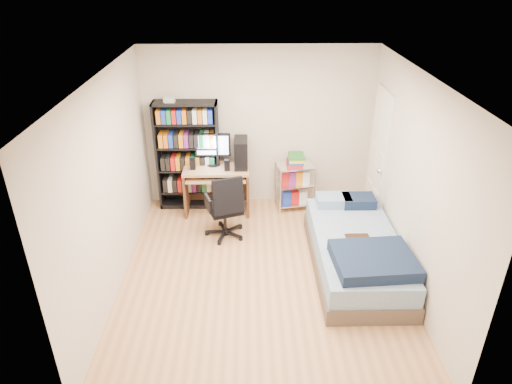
{
  "coord_description": "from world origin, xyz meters",
  "views": [
    {
      "loc": [
        -0.16,
        -4.7,
        3.6
      ],
      "look_at": [
        -0.07,
        0.4,
        0.96
      ],
      "focal_mm": 32.0,
      "sensor_mm": 36.0,
      "label": 1
    }
  ],
  "objects_px": {
    "media_shelf": "(188,155)",
    "bed": "(356,251)",
    "office_chair": "(226,217)",
    "computer_desk": "(223,170)"
  },
  "relations": [
    {
      "from": "computer_desk",
      "to": "office_chair",
      "type": "xyz_separation_m",
      "value": [
        0.06,
        -0.8,
        -0.36
      ]
    },
    {
      "from": "media_shelf",
      "to": "office_chair",
      "type": "bearing_deg",
      "value": -57.73
    },
    {
      "from": "computer_desk",
      "to": "bed",
      "type": "distance_m",
      "value": 2.42
    },
    {
      "from": "media_shelf",
      "to": "office_chair",
      "type": "distance_m",
      "value": 1.27
    },
    {
      "from": "media_shelf",
      "to": "computer_desk",
      "type": "height_order",
      "value": "media_shelf"
    },
    {
      "from": "media_shelf",
      "to": "office_chair",
      "type": "relative_size",
      "value": 1.82
    },
    {
      "from": "office_chair",
      "to": "bed",
      "type": "height_order",
      "value": "office_chair"
    },
    {
      "from": "media_shelf",
      "to": "bed",
      "type": "bearing_deg",
      "value": -37.55
    },
    {
      "from": "media_shelf",
      "to": "computer_desk",
      "type": "distance_m",
      "value": 0.6
    },
    {
      "from": "media_shelf",
      "to": "office_chair",
      "type": "xyz_separation_m",
      "value": [
        0.61,
        -0.96,
        -0.57
      ]
    }
  ]
}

